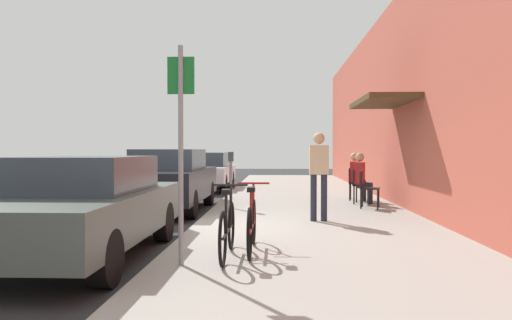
# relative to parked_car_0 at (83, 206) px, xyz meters

# --- Properties ---
(ground_plane) EXTENTS (60.00, 60.00, 0.00)m
(ground_plane) POSITION_rel_parked_car_0_xyz_m (1.10, 2.25, -0.72)
(ground_plane) COLOR #2D2D30
(sidewalk_slab) EXTENTS (4.50, 32.00, 0.12)m
(sidewalk_slab) POSITION_rel_parked_car_0_xyz_m (3.35, 4.25, -0.66)
(sidewalk_slab) COLOR #9E9B93
(sidewalk_slab) RESTS_ON ground_plane
(building_facade) EXTENTS (1.40, 32.00, 5.34)m
(building_facade) POSITION_rel_parked_car_0_xyz_m (5.74, 4.26, 1.95)
(building_facade) COLOR #BC5442
(building_facade) RESTS_ON ground_plane
(parked_car_0) EXTENTS (1.80, 4.40, 1.40)m
(parked_car_0) POSITION_rel_parked_car_0_xyz_m (0.00, 0.00, 0.00)
(parked_car_0) COLOR #47514C
(parked_car_0) RESTS_ON ground_plane
(parked_car_1) EXTENTS (1.80, 4.40, 1.50)m
(parked_car_1) POSITION_rel_parked_car_0_xyz_m (0.00, 5.29, 0.05)
(parked_car_1) COLOR black
(parked_car_1) RESTS_ON ground_plane
(parked_car_2) EXTENTS (1.80, 4.40, 1.39)m
(parked_car_2) POSITION_rel_parked_car_0_xyz_m (0.00, 11.67, -0.01)
(parked_car_2) COLOR silver
(parked_car_2) RESTS_ON ground_plane
(parking_meter) EXTENTS (0.12, 0.10, 1.32)m
(parking_meter) POSITION_rel_parked_car_0_xyz_m (1.55, 4.97, 0.16)
(parking_meter) COLOR slate
(parking_meter) RESTS_ON sidewalk_slab
(street_sign) EXTENTS (0.32, 0.06, 2.60)m
(street_sign) POSITION_rel_parked_car_0_xyz_m (1.50, -0.81, 0.92)
(street_sign) COLOR gray
(street_sign) RESTS_ON sidewalk_slab
(bicycle_0) EXTENTS (0.46, 1.71, 0.90)m
(bicycle_0) POSITION_rel_parked_car_0_xyz_m (2.30, -0.01, -0.25)
(bicycle_0) COLOR black
(bicycle_0) RESTS_ON sidewalk_slab
(bicycle_1) EXTENTS (0.46, 1.71, 0.90)m
(bicycle_1) POSITION_rel_parked_car_0_xyz_m (2.01, -0.39, -0.25)
(bicycle_1) COLOR black
(bicycle_1) RESTS_ON sidewalk_slab
(cafe_chair_0) EXTENTS (0.54, 0.54, 0.87)m
(cafe_chair_0) POSITION_rel_parked_car_0_xyz_m (4.73, 5.09, -0.10)
(cafe_chair_0) COLOR black
(cafe_chair_0) RESTS_ON sidewalk_slab
(cafe_chair_1) EXTENTS (0.56, 0.56, 0.87)m
(cafe_chair_1) POSITION_rel_parked_car_0_xyz_m (4.73, 6.07, -0.10)
(cafe_chair_1) COLOR black
(cafe_chair_1) RESTS_ON sidewalk_slab
(seated_patron_1) EXTENTS (0.51, 0.46, 1.29)m
(seated_patron_1) POSITION_rel_parked_car_0_xyz_m (4.79, 6.05, 0.09)
(seated_patron_1) COLOR #232838
(seated_patron_1) RESTS_ON sidewalk_slab
(cafe_chair_2) EXTENTS (0.52, 0.52, 0.87)m
(cafe_chair_2) POSITION_rel_parked_car_0_xyz_m (4.73, 6.93, -0.10)
(cafe_chair_2) COLOR black
(cafe_chair_2) RESTS_ON sidewalk_slab
(seated_patron_2) EXTENTS (0.48, 0.43, 1.29)m
(seated_patron_2) POSITION_rel_parked_car_0_xyz_m (4.79, 6.92, 0.09)
(seated_patron_2) COLOR #232838
(seated_patron_2) RESTS_ON sidewalk_slab
(pedestrian_standing) EXTENTS (0.36, 0.22, 1.70)m
(pedestrian_standing) POSITION_rel_parked_car_0_xyz_m (3.44, 2.92, 0.40)
(pedestrian_standing) COLOR #232838
(pedestrian_standing) RESTS_ON sidewalk_slab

